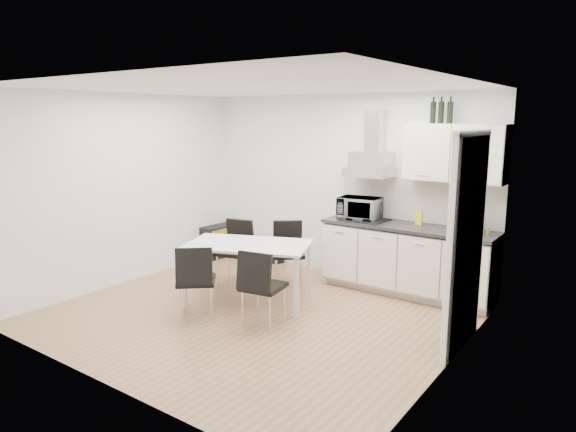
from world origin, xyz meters
name	(u,v)px	position (x,y,z in m)	size (l,w,h in m)	color
ground	(255,314)	(0.00, 0.00, 0.00)	(4.50, 4.50, 0.00)	#A97C58
wall_back	(342,186)	(0.00, 2.00, 1.30)	(4.50, 0.10, 2.60)	white
wall_front	(99,239)	(0.00, -2.00, 1.30)	(4.50, 0.10, 2.60)	white
wall_left	(127,189)	(-2.25, 0.00, 1.30)	(0.10, 4.00, 2.60)	white
wall_right	(453,230)	(2.25, 0.00, 1.30)	(0.10, 4.00, 2.60)	white
ceiling	(253,87)	(0.00, 0.00, 2.60)	(4.50, 4.50, 0.00)	white
doorway	(466,245)	(2.21, 0.55, 1.05)	(0.08, 1.04, 2.10)	white
kitchenette	(411,232)	(1.18, 1.73, 0.83)	(2.22, 0.64, 2.52)	beige
dining_table	(248,249)	(-0.34, 0.29, 0.68)	(1.70, 1.34, 0.75)	white
chair_far_left	(234,253)	(-0.95, 0.72, 0.44)	(0.44, 0.50, 0.88)	black
chair_far_right	(288,255)	(-0.29, 1.08, 0.44)	(0.44, 0.50, 0.88)	black
chair_near_left	(196,281)	(-0.48, -0.47, 0.44)	(0.44, 0.50, 0.88)	black
chair_near_right	(263,287)	(0.28, -0.19, 0.44)	(0.44, 0.50, 0.88)	black
guitar_amp	(219,241)	(-2.10, 1.65, 0.26)	(0.31, 0.65, 0.53)	black
floor_speaker	(276,253)	(-1.11, 1.90, 0.16)	(0.20, 0.18, 0.33)	black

